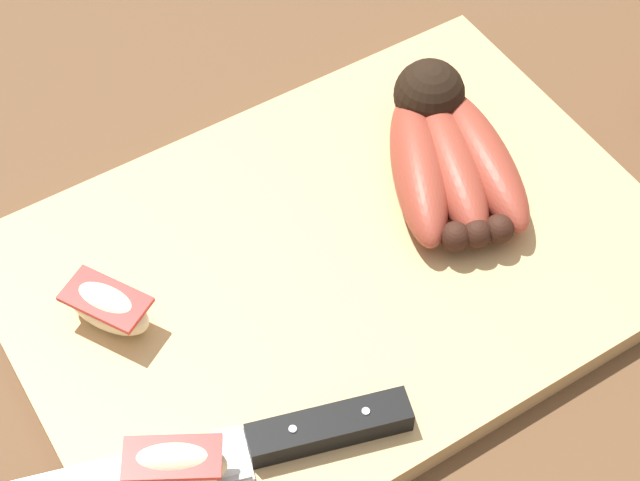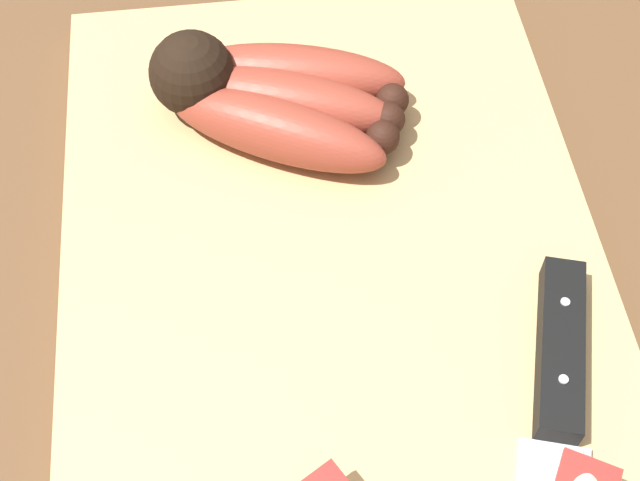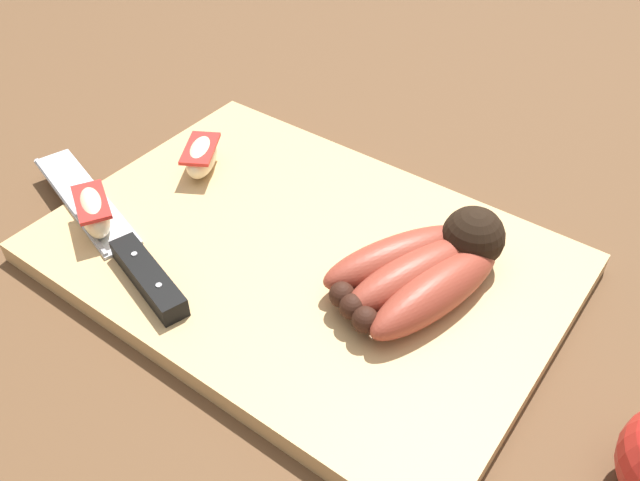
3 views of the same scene
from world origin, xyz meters
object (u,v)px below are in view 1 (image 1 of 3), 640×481
Objects in this scene: chefs_knife at (251,449)px; apple_wedge_middle at (108,307)px; banana_bunch at (447,152)px; apple_wedge_near at (174,466)px.

chefs_knife is 4.18× the size of apple_wedge_middle.
apple_wedge_middle is at bearing 177.73° from banana_bunch.
banana_bunch is 0.26m from chefs_knife.
banana_bunch is 0.26m from apple_wedge_middle.
banana_bunch reaches higher than apple_wedge_middle.
chefs_knife is 0.05m from apple_wedge_near.
apple_wedge_middle is (0.01, 0.12, -0.00)m from apple_wedge_near.
apple_wedge_near is at bearing -96.65° from apple_wedge_middle.
banana_bunch is 0.30m from apple_wedge_near.
apple_wedge_near is (-0.05, 0.01, 0.01)m from chefs_knife.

